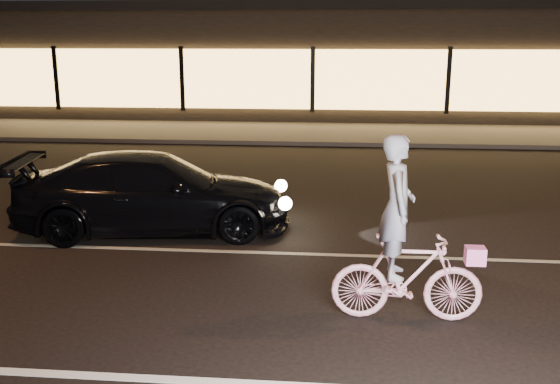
# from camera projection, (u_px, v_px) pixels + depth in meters

# --- Properties ---
(ground) EXTENTS (90.00, 90.00, 0.00)m
(ground) POSITION_uv_depth(u_px,v_px,m) (258.00, 313.00, 7.14)
(ground) COLOR black
(ground) RESTS_ON ground
(lane_stripe_near) EXTENTS (60.00, 0.12, 0.01)m
(lane_stripe_near) POSITION_uv_depth(u_px,v_px,m) (237.00, 383.00, 5.69)
(lane_stripe_near) COLOR silver
(lane_stripe_near) RESTS_ON ground
(lane_stripe_far) EXTENTS (60.00, 0.10, 0.01)m
(lane_stripe_far) POSITION_uv_depth(u_px,v_px,m) (275.00, 253.00, 9.07)
(lane_stripe_far) COLOR gray
(lane_stripe_far) RESTS_ON ground
(sidewalk) EXTENTS (30.00, 4.00, 0.12)m
(sidewalk) POSITION_uv_depth(u_px,v_px,m) (310.00, 133.00, 19.67)
(sidewalk) COLOR #383533
(sidewalk) RESTS_ON ground
(storefront) EXTENTS (25.40, 8.42, 4.20)m
(storefront) POSITION_uv_depth(u_px,v_px,m) (317.00, 58.00, 24.92)
(storefront) COLOR black
(storefront) RESTS_ON ground
(cyclist) EXTENTS (1.66, 0.57, 2.09)m
(cyclist) POSITION_uv_depth(u_px,v_px,m) (404.00, 257.00, 6.79)
(cyclist) COLOR #DD406C
(cyclist) RESTS_ON ground
(sedan) EXTENTS (4.55, 2.38, 1.26)m
(sedan) POSITION_uv_depth(u_px,v_px,m) (154.00, 193.00, 9.98)
(sedan) COLOR black
(sedan) RESTS_ON ground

